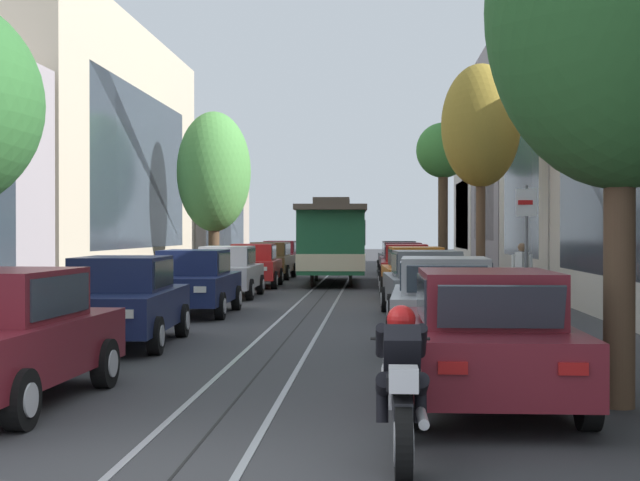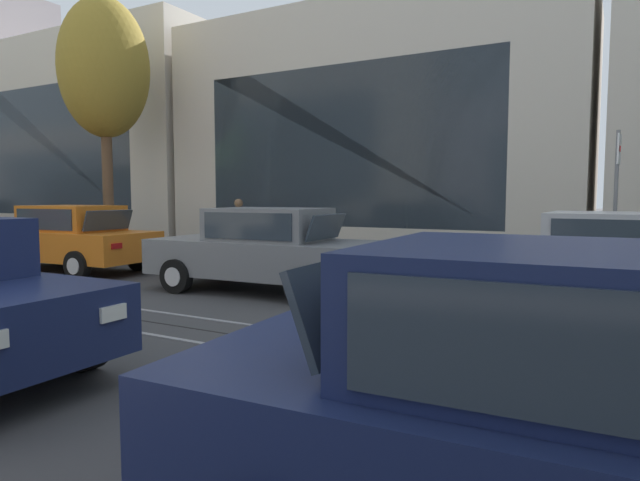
{
  "view_description": "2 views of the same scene",
  "coord_description": "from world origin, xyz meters",
  "px_view_note": "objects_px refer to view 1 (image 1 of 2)",
  "views": [
    {
      "loc": [
        1.68,
        -7.54,
        2.03
      ],
      "look_at": [
        -0.32,
        26.2,
        1.72
      ],
      "focal_mm": 53.01,
      "sensor_mm": 36.0,
      "label": 1
    },
    {
      "loc": [
        -5.56,
        9.14,
        1.81
      ],
      "look_at": [
        0.98,
        12.75,
        1.19
      ],
      "focal_mm": 30.58,
      "sensor_mm": 36.0,
      "label": 2
    }
  ],
  "objects_px": {
    "cable_car_trolley": "(333,241)",
    "motorcycle_with_rider": "(402,387)",
    "parked_car_navy_second_left": "(121,300)",
    "parked_car_red_fifth_right": "(406,266)",
    "parked_car_red_fifth_left": "(253,265)",
    "parked_car_orange_fourth_right": "(415,273)",
    "parked_car_maroon_far_left": "(281,257)",
    "parked_car_maroon_sixth_right": "(402,261)",
    "street_tree_kerb_left_second": "(214,173)",
    "pedestrian_on_left_pavement": "(522,271)",
    "street_sign_post": "(526,247)",
    "parked_car_grey_mid_right": "(426,283)",
    "street_tree_kerb_right_second": "(481,127)",
    "parked_car_brown_sixth_left": "(270,260)",
    "street_tree_kerb_right_near": "(620,11)",
    "parked_car_navy_mid_left": "(193,282)",
    "parked_car_silver_second_right": "(444,302)",
    "parked_car_silver_fourth_left": "(227,271)",
    "parked_car_black_far_right": "(399,257)",
    "street_tree_kerb_right_mid": "(443,155)",
    "parked_car_maroon_near_right": "(486,338)"
  },
  "relations": [
    {
      "from": "cable_car_trolley",
      "to": "motorcycle_with_rider",
      "type": "xyz_separation_m",
      "value": [
        1.91,
        -28.33,
        -1.01
      ]
    },
    {
      "from": "parked_car_navy_second_left",
      "to": "motorcycle_with_rider",
      "type": "bearing_deg",
      "value": -59.92
    },
    {
      "from": "parked_car_red_fifth_right",
      "to": "cable_car_trolley",
      "type": "bearing_deg",
      "value": 137.41
    },
    {
      "from": "parked_car_navy_second_left",
      "to": "parked_car_red_fifth_left",
      "type": "relative_size",
      "value": 1.0
    },
    {
      "from": "parked_car_navy_second_left",
      "to": "parked_car_orange_fourth_right",
      "type": "xyz_separation_m",
      "value": [
        5.72,
        11.5,
        0.0
      ]
    },
    {
      "from": "parked_car_maroon_far_left",
      "to": "parked_car_maroon_sixth_right",
      "type": "distance_m",
      "value": 9.37
    },
    {
      "from": "street_tree_kerb_left_second",
      "to": "pedestrian_on_left_pavement",
      "type": "distance_m",
      "value": 15.4
    },
    {
      "from": "street_tree_kerb_left_second",
      "to": "cable_car_trolley",
      "type": "xyz_separation_m",
      "value": [
        4.59,
        0.43,
        -2.66
      ]
    },
    {
      "from": "pedestrian_on_left_pavement",
      "to": "street_sign_post",
      "type": "bearing_deg",
      "value": -98.21
    },
    {
      "from": "parked_car_grey_mid_right",
      "to": "street_tree_kerb_right_second",
      "type": "distance_m",
      "value": 8.26
    },
    {
      "from": "cable_car_trolley",
      "to": "street_tree_kerb_right_second",
      "type": "bearing_deg",
      "value": -56.93
    },
    {
      "from": "parked_car_red_fifth_right",
      "to": "parked_car_maroon_sixth_right",
      "type": "height_order",
      "value": "same"
    },
    {
      "from": "parked_car_brown_sixth_left",
      "to": "parked_car_red_fifth_right",
      "type": "bearing_deg",
      "value": -48.86
    },
    {
      "from": "street_tree_kerb_right_near",
      "to": "street_tree_kerb_right_second",
      "type": "bearing_deg",
      "value": 88.7
    },
    {
      "from": "parked_car_grey_mid_right",
      "to": "parked_car_brown_sixth_left",
      "type": "bearing_deg",
      "value": 107.63
    },
    {
      "from": "parked_car_orange_fourth_right",
      "to": "cable_car_trolley",
      "type": "xyz_separation_m",
      "value": [
        -2.85,
        8.57,
        0.86
      ]
    },
    {
      "from": "cable_car_trolley",
      "to": "street_tree_kerb_right_near",
      "type": "bearing_deg",
      "value": -80.1
    },
    {
      "from": "street_sign_post",
      "to": "street_tree_kerb_right_near",
      "type": "bearing_deg",
      "value": -88.42
    },
    {
      "from": "parked_car_brown_sixth_left",
      "to": "parked_car_navy_mid_left",
      "type": "bearing_deg",
      "value": -89.67
    },
    {
      "from": "parked_car_silver_second_right",
      "to": "parked_car_red_fifth_right",
      "type": "xyz_separation_m",
      "value": [
        -0.1,
        17.5,
        0.0
      ]
    },
    {
      "from": "parked_car_silver_fourth_left",
      "to": "pedestrian_on_left_pavement",
      "type": "bearing_deg",
      "value": -24.69
    },
    {
      "from": "cable_car_trolley",
      "to": "parked_car_red_fifth_right",
      "type": "bearing_deg",
      "value": -42.59
    },
    {
      "from": "pedestrian_on_left_pavement",
      "to": "cable_car_trolley",
      "type": "bearing_deg",
      "value": 115.64
    },
    {
      "from": "parked_car_maroon_sixth_right",
      "to": "parked_car_black_far_right",
      "type": "bearing_deg",
      "value": 89.98
    },
    {
      "from": "parked_car_brown_sixth_left",
      "to": "pedestrian_on_left_pavement",
      "type": "bearing_deg",
      "value": -61.43
    },
    {
      "from": "motorcycle_with_rider",
      "to": "cable_car_trolley",
      "type": "bearing_deg",
      "value": 93.86
    },
    {
      "from": "parked_car_orange_fourth_right",
      "to": "street_tree_kerb_left_second",
      "type": "relative_size",
      "value": 0.66
    },
    {
      "from": "parked_car_red_fifth_right",
      "to": "street_tree_kerb_right_mid",
      "type": "xyz_separation_m",
      "value": [
        2.12,
        11.42,
        4.9
      ]
    },
    {
      "from": "parked_car_grey_mid_right",
      "to": "motorcycle_with_rider",
      "type": "distance_m",
      "value": 14.2
    },
    {
      "from": "parked_car_navy_mid_left",
      "to": "pedestrian_on_left_pavement",
      "type": "xyz_separation_m",
      "value": [
        8.32,
        2.29,
        0.18
      ]
    },
    {
      "from": "parked_car_red_fifth_right",
      "to": "parked_car_brown_sixth_left",
      "type": "bearing_deg",
      "value": 131.14
    },
    {
      "from": "parked_car_orange_fourth_right",
      "to": "street_tree_kerb_left_second",
      "type": "xyz_separation_m",
      "value": [
        -7.44,
        8.15,
        3.53
      ]
    },
    {
      "from": "parked_car_red_fifth_left",
      "to": "street_sign_post",
      "type": "xyz_separation_m",
      "value": [
        7.15,
        -17.82,
        0.96
      ]
    },
    {
      "from": "street_tree_kerb_left_second",
      "to": "street_tree_kerb_right_second",
      "type": "bearing_deg",
      "value": -36.77
    },
    {
      "from": "parked_car_silver_second_right",
      "to": "parked_car_black_far_right",
      "type": "height_order",
      "value": "same"
    },
    {
      "from": "cable_car_trolley",
      "to": "parked_car_black_far_right",
      "type": "bearing_deg",
      "value": 72.39
    },
    {
      "from": "parked_car_brown_sixth_left",
      "to": "motorcycle_with_rider",
      "type": "xyz_separation_m",
      "value": [
        4.8,
        -32.26,
        -0.15
      ]
    },
    {
      "from": "parked_car_maroon_sixth_right",
      "to": "parked_car_navy_mid_left",
      "type": "bearing_deg",
      "value": -108.81
    },
    {
      "from": "parked_car_orange_fourth_right",
      "to": "parked_car_maroon_sixth_right",
      "type": "distance_m",
      "value": 11.08
    },
    {
      "from": "parked_car_brown_sixth_left",
      "to": "motorcycle_with_rider",
      "type": "distance_m",
      "value": 32.62
    },
    {
      "from": "parked_car_black_far_right",
      "to": "street_tree_kerb_right_second",
      "type": "relative_size",
      "value": 0.61
    },
    {
      "from": "parked_car_maroon_near_right",
      "to": "street_tree_kerb_right_mid",
      "type": "bearing_deg",
      "value": 86.77
    },
    {
      "from": "motorcycle_with_rider",
      "to": "parked_car_maroon_near_right",
      "type": "bearing_deg",
      "value": 68.49
    },
    {
      "from": "parked_car_silver_fourth_left",
      "to": "motorcycle_with_rider",
      "type": "distance_m",
      "value": 21.25
    },
    {
      "from": "cable_car_trolley",
      "to": "parked_car_orange_fourth_right",
      "type": "bearing_deg",
      "value": -71.62
    },
    {
      "from": "parked_car_maroon_sixth_right",
      "to": "street_tree_kerb_right_near",
      "type": "relative_size",
      "value": 0.66
    },
    {
      "from": "parked_car_silver_fourth_left",
      "to": "street_tree_kerb_right_near",
      "type": "relative_size",
      "value": 0.65
    },
    {
      "from": "parked_car_orange_fourth_right",
      "to": "street_tree_kerb_left_second",
      "type": "bearing_deg",
      "value": 132.4
    },
    {
      "from": "parked_car_navy_mid_left",
      "to": "parked_car_maroon_sixth_right",
      "type": "bearing_deg",
      "value": 71.19
    },
    {
      "from": "parked_car_silver_fourth_left",
      "to": "parked_car_brown_sixth_left",
      "type": "bearing_deg",
      "value": 89.79
    }
  ]
}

